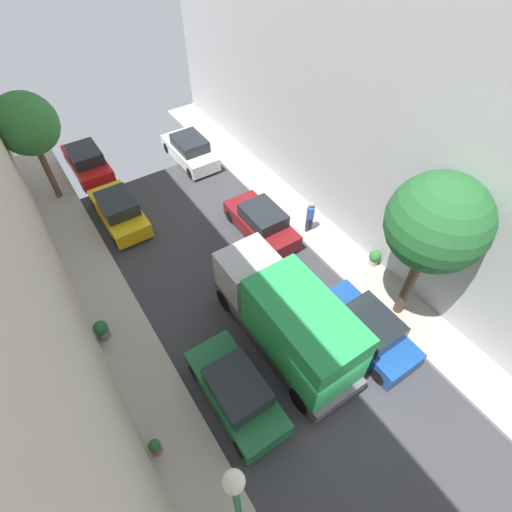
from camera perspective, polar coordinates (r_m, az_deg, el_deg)
ground at (r=14.90m, az=11.03°, el=-20.24°), size 32.00×32.00×0.00m
sidewalk_left at (r=13.88m, az=-7.19°, el=-31.02°), size 2.00×44.00×0.15m
sidewalk_right at (r=17.24m, az=23.76°, el=-10.21°), size 2.00×44.00×0.15m
parked_car_left_2 at (r=14.07m, az=-2.88°, el=-18.91°), size 1.78×4.20×1.57m
parked_car_left_3 at (r=20.76m, az=-19.21°, el=6.21°), size 1.78×4.20×1.57m
parked_car_left_4 at (r=24.87m, az=-23.25°, el=12.44°), size 1.78×4.20×1.57m
parked_car_right_1 at (r=15.75m, az=15.74°, el=-10.12°), size 1.78×4.20×1.57m
parked_car_right_2 at (r=18.98m, az=0.81°, el=4.86°), size 1.78×4.20×1.57m
parked_car_right_3 at (r=24.24m, az=-9.53°, el=14.87°), size 1.78×4.20×1.57m
delivery_truck at (r=14.19m, az=4.58°, el=-9.01°), size 2.26×6.60×3.38m
pedestrian at (r=18.98m, az=7.85°, el=5.80°), size 0.40×0.36×1.72m
street_tree_0 at (r=21.81m, az=-30.28°, el=16.10°), size 2.89×2.89×5.64m
street_tree_1 at (r=13.94m, az=24.73°, el=4.30°), size 3.36×3.36×6.55m
potted_plant_0 at (r=18.37m, az=16.80°, el=-0.18°), size 0.53×0.53×0.77m
potted_plant_3 at (r=16.38m, az=-21.45°, el=-9.88°), size 0.54×0.54×0.89m
potted_plant_4 at (r=14.01m, az=-14.39°, el=-25.18°), size 0.38×0.38×0.71m
lamp_post at (r=9.85m, az=-2.75°, el=-32.08°), size 0.44×0.44×5.79m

